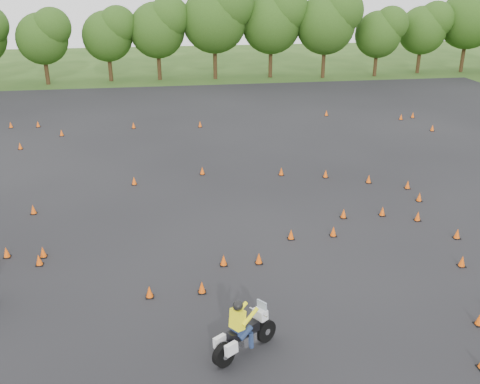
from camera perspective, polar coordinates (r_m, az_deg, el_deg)
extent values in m
plane|color=#2D5119|center=(23.00, 1.51, -6.53)|extent=(140.00, 140.00, 0.00)
plane|color=black|center=(28.33, -0.61, -0.71)|extent=(62.00, 62.00, 0.00)
cone|color=#FF590A|center=(43.13, 19.84, 6.44)|extent=(0.26, 0.26, 0.45)
cone|color=#FF590A|center=(27.22, 14.95, -2.00)|extent=(0.26, 0.26, 0.45)
cone|color=#FF590A|center=(45.72, 16.80, 7.67)|extent=(0.26, 0.26, 0.45)
cone|color=#FF590A|center=(20.32, 24.20, -12.27)|extent=(0.26, 0.26, 0.45)
cone|color=#FF590A|center=(23.71, 22.61, -6.84)|extent=(0.26, 0.26, 0.45)
cone|color=#FF590A|center=(20.30, -4.09, -10.12)|extent=(0.26, 0.26, 0.45)
cone|color=#FF590A|center=(24.61, -23.65, -5.93)|extent=(0.26, 0.26, 0.45)
cone|color=#FF590A|center=(45.64, 9.21, 8.31)|extent=(0.26, 0.26, 0.45)
cone|color=#FF590A|center=(31.25, 13.57, 1.35)|extent=(0.26, 0.26, 0.45)
cone|color=#FF590A|center=(31.64, 4.43, 2.20)|extent=(0.26, 0.26, 0.45)
cone|color=#FF590A|center=(29.48, 18.58, -0.51)|extent=(0.26, 0.26, 0.45)
cone|color=#FF590A|center=(42.13, -11.29, 6.98)|extent=(0.26, 0.26, 0.45)
cone|color=#FF590A|center=(31.59, 9.12, 1.93)|extent=(0.26, 0.26, 0.45)
cone|color=#FF590A|center=(22.00, -1.77, -7.30)|extent=(0.26, 0.26, 0.45)
cone|color=#FF590A|center=(30.71, -11.24, 1.17)|extent=(0.26, 0.26, 0.45)
cone|color=#FF590A|center=(45.06, -23.27, 6.59)|extent=(0.26, 0.26, 0.45)
cone|color=#FF590A|center=(26.54, 10.99, -2.27)|extent=(0.26, 0.26, 0.45)
cone|color=#FF590A|center=(46.64, 17.95, 7.81)|extent=(0.26, 0.26, 0.45)
cone|color=#FF590A|center=(24.14, 5.46, -4.53)|extent=(0.26, 0.26, 0.45)
cone|color=#FF590A|center=(28.40, -21.19, -1.76)|extent=(0.26, 0.26, 0.45)
cone|color=#FF590A|center=(39.23, -22.41, 4.56)|extent=(0.26, 0.26, 0.45)
cone|color=#FF590A|center=(24.67, 9.93, -4.17)|extent=(0.26, 0.26, 0.45)
cone|color=#FF590A|center=(44.51, -20.75, 6.78)|extent=(0.26, 0.26, 0.45)
cone|color=#FF590A|center=(22.13, 2.03, -7.10)|extent=(0.26, 0.26, 0.45)
cone|color=#FF590A|center=(26.00, 22.16, -4.15)|extent=(0.26, 0.26, 0.45)
cone|color=#FF590A|center=(27.16, 18.43, -2.48)|extent=(0.26, 0.26, 0.45)
cone|color=#FF590A|center=(24.06, -20.28, -6.04)|extent=(0.26, 0.26, 0.45)
cone|color=#FF590A|center=(23.49, -20.66, -6.82)|extent=(0.26, 0.26, 0.45)
cone|color=#FF590A|center=(31.75, -4.05, 2.28)|extent=(0.26, 0.26, 0.45)
cone|color=#FF590A|center=(41.76, -4.29, 7.22)|extent=(0.26, 0.26, 0.45)
cone|color=#FF590A|center=(30.99, 17.45, 0.74)|extent=(0.26, 0.26, 0.45)
cone|color=#FF590A|center=(41.45, -18.51, 6.00)|extent=(0.26, 0.26, 0.45)
cone|color=#FF590A|center=(20.28, -9.64, -10.46)|extent=(0.26, 0.26, 0.45)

